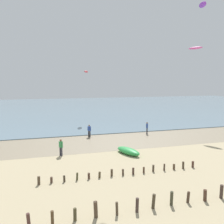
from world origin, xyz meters
name	(u,v)px	position (x,y,z in m)	size (l,w,h in m)	color
wet_sand_strip	(68,144)	(0.00, 22.18, 0.00)	(120.00, 8.06, 0.01)	gray
sea	(55,108)	(0.00, 61.21, 0.05)	(160.00, 70.00, 0.10)	slate
groyne_mid	(142,204)	(2.74, 6.48, 0.41)	(11.95, 0.33, 0.94)	#4B312C
groyne_far	(124,172)	(3.44, 11.71, 0.27)	(13.05, 0.32, 0.62)	#4A3B2C
person_by_waterline	(61,147)	(-1.11, 18.09, 0.92)	(0.39, 0.48, 1.71)	#383842
person_left_flank	(89,130)	(3.05, 25.20, 0.92)	(0.41, 0.45, 1.71)	#232328
person_far_down_beach	(147,128)	(11.28, 24.84, 0.92)	(0.38, 0.50, 1.71)	#383842
grounded_kite	(128,151)	(5.60, 16.81, 0.32)	(3.18, 1.15, 0.64)	green
kite_aloft_0	(86,72)	(4.76, 37.31, 9.15)	(2.10, 0.67, 0.34)	red
kite_aloft_4	(203,5)	(25.55, 33.33, 21.19)	(3.23, 1.03, 0.52)	purple
kite_aloft_5	(195,48)	(18.63, 24.89, 12.20)	(2.19, 0.70, 0.35)	#E54C99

